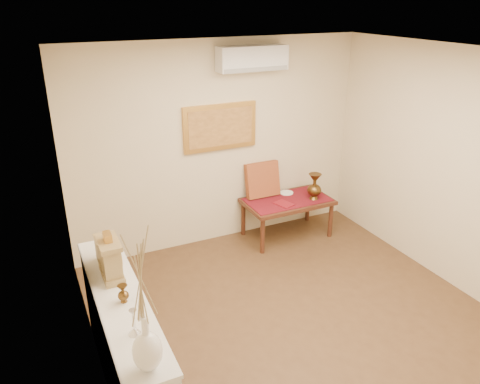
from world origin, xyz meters
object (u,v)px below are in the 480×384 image
display_ledge (125,345)px  mantel_clock (110,258)px  wooden_chest (106,249)px  brass_urn_tall (315,184)px  white_vase (143,303)px  low_table (287,204)px

display_ledge → mantel_clock: mantel_clock is taller
wooden_chest → mantel_clock: bearing=-90.9°
mantel_clock → brass_urn_tall: bearing=25.6°
white_vase → brass_urn_tall: (3.01, 2.61, -0.70)m
brass_urn_tall → mantel_clock: (-3.01, -1.44, 0.37)m
display_ledge → low_table: size_ratio=1.68×
low_table → white_vase: bearing=-134.2°
low_table → mantel_clock: bearing=-149.5°
wooden_chest → low_table: size_ratio=0.20×
display_ledge → white_vase: bearing=-89.7°
brass_urn_tall → low_table: size_ratio=0.37×
brass_urn_tall → low_table: 0.47m
wooden_chest → white_vase: bearing=-90.3°
white_vase → mantel_clock: size_ratio=2.44×
low_table → display_ledge: bearing=-144.9°
brass_urn_tall → display_ledge: bearing=-149.9°
white_vase → wooden_chest: 1.48m
display_ledge → mantel_clock: bearing=88.3°
brass_urn_tall → wooden_chest: size_ratio=1.83×
brass_urn_tall → wooden_chest: (-3.00, -1.18, 0.32)m
brass_urn_tall → display_ledge: brass_urn_tall is taller
mantel_clock → low_table: mantel_clock is taller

